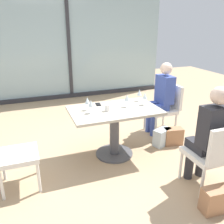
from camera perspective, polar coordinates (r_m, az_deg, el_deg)
The scene contains 18 objects.
ground_plane at distance 3.74m, azimuth 0.54°, elevation -9.88°, with size 12.00×12.00×0.00m, color tan.
window_wall_backdrop at distance 6.35m, azimuth -10.11°, elevation 14.09°, with size 5.03×0.10×2.70m.
dining_table_main at distance 3.50m, azimuth 0.57°, elevation -2.38°, with size 1.26×0.77×0.73m.
chair_far_right at distance 4.39m, azimuth 12.58°, elevation 1.49°, with size 0.50×0.46×0.87m.
chair_front_right at distance 3.02m, azimuth 22.95°, elevation -8.84°, with size 0.46×0.50×0.87m.
chair_side_end at distance 3.06m, azimuth -23.42°, elevation -8.51°, with size 0.50×0.46×0.87m.
person_far_right at distance 4.27m, azimuth 11.55°, elevation 3.91°, with size 0.39×0.34×1.26m.
person_front_right at distance 3.00m, azimuth 22.10°, elevation -4.54°, with size 0.34×0.39×1.26m.
wine_glass_0 at distance 3.49m, azimuth 3.57°, elevation 3.32°, with size 0.07×0.07×0.18m.
wine_glass_1 at distance 3.61m, azimuth 7.77°, elevation 3.74°, with size 0.07×0.07×0.18m.
wine_glass_2 at distance 3.25m, azimuth -5.01°, elevation 1.98°, with size 0.07×0.07×0.18m.
wine_glass_3 at distance 3.38m, azimuth -5.85°, elevation 2.64°, with size 0.07×0.07×0.18m.
wine_glass_4 at distance 3.77m, azimuth 6.49°, elevation 4.55°, with size 0.07×0.07×0.18m.
coffee_cup at distance 3.35m, azimuth -1.10°, elevation 1.04°, with size 0.08×0.08×0.09m, color white.
cell_phone_on_table at distance 3.62m, azimuth -3.28°, elevation 1.82°, with size 0.07×0.14×0.01m, color black.
handbag_0 at distance 4.01m, azimuth 11.76°, elevation -5.81°, with size 0.30×0.16×0.28m, color silver.
handbag_1 at distance 2.91m, azimuth 23.29°, elevation -18.55°, with size 0.30×0.16×0.28m, color #A3704C.
handbag_2 at distance 4.08m, azimuth 14.25°, elevation -5.60°, with size 0.30×0.16×0.28m, color #A3704C.
Camera 1 is at (-1.16, -3.01, 1.90)m, focal length 38.70 mm.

